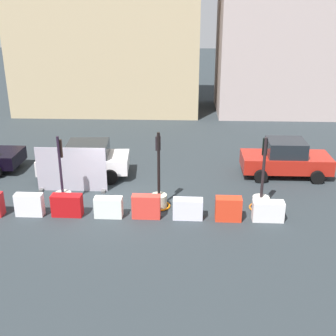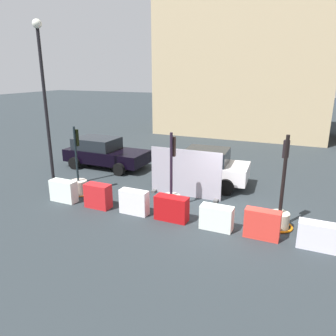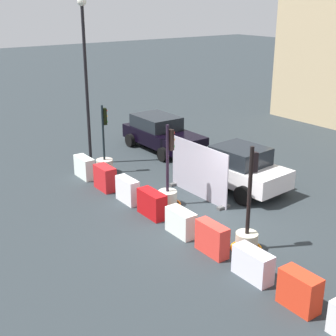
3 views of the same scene
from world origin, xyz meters
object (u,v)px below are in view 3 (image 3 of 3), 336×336
at_px(traffic_light_1, 168,192).
at_px(traffic_light_2, 247,233).
at_px(construction_barrier_0, 85,167).
at_px(construction_barrier_2, 128,190).
at_px(car_black_sedan, 162,133).
at_px(traffic_light_0, 105,163).
at_px(street_lamp_post, 85,64).
at_px(construction_barrier_4, 181,222).
at_px(construction_barrier_1, 105,178).
at_px(car_white_van, 236,167).
at_px(construction_barrier_7, 299,291).
at_px(construction_barrier_5, 212,239).
at_px(construction_barrier_3, 152,204).
at_px(construction_barrier_6, 253,264).

bearing_deg(traffic_light_1, traffic_light_2, -0.71).
distance_m(traffic_light_1, construction_barrier_0, 4.27).
bearing_deg(traffic_light_1, construction_barrier_2, -135.69).
xyz_separation_m(construction_barrier_2, car_black_sedan, (-4.40, 4.63, 0.34)).
bearing_deg(traffic_light_0, street_lamp_post, 175.87).
bearing_deg(construction_barrier_4, traffic_light_0, 172.37).
height_order(construction_barrier_1, car_white_van, car_white_van).
bearing_deg(construction_barrier_2, car_white_van, 72.24).
relative_size(traffic_light_2, construction_barrier_4, 2.92).
bearing_deg(traffic_light_1, traffic_light_0, -177.70).
bearing_deg(construction_barrier_7, street_lamp_post, 175.37).
bearing_deg(car_black_sedan, construction_barrier_7, -21.38).
bearing_deg(construction_barrier_5, construction_barrier_3, 179.12).
bearing_deg(construction_barrier_2, construction_barrier_5, -0.02).
xyz_separation_m(construction_barrier_4, construction_barrier_6, (3.00, -0.01, 0.00)).
height_order(construction_barrier_4, car_white_van, car_white_van).
height_order(traffic_light_0, construction_barrier_4, traffic_light_0).
bearing_deg(car_white_van, construction_barrier_4, -66.34).
relative_size(construction_barrier_1, car_black_sedan, 0.22).
bearing_deg(construction_barrier_1, traffic_light_2, 8.85).
bearing_deg(construction_barrier_2, construction_barrier_6, 0.02).
bearing_deg(construction_barrier_0, construction_barrier_1, 1.35).
xyz_separation_m(traffic_light_1, car_white_van, (0.26, 3.00, 0.36)).
height_order(traffic_light_1, traffic_light_2, traffic_light_2).
bearing_deg(construction_barrier_4, construction_barrier_1, -179.30).
xyz_separation_m(traffic_light_2, construction_barrier_7, (2.66, -0.99, -0.05)).
relative_size(construction_barrier_3, construction_barrier_5, 1.08).
distance_m(construction_barrier_2, car_white_van, 4.22).
distance_m(traffic_light_1, construction_barrier_7, 6.61).
bearing_deg(street_lamp_post, construction_barrier_5, -5.94).
bearing_deg(street_lamp_post, traffic_light_0, -4.13).
bearing_deg(street_lamp_post, traffic_light_1, 0.64).
distance_m(car_black_sedan, street_lamp_post, 5.09).
distance_m(traffic_light_1, construction_barrier_6, 5.11).
bearing_deg(construction_barrier_7, construction_barrier_1, -179.98).
relative_size(construction_barrier_6, car_white_van, 0.27).
distance_m(construction_barrier_1, street_lamp_post, 4.97).
distance_m(construction_barrier_0, construction_barrier_3, 4.55).
distance_m(traffic_light_0, construction_barrier_1, 1.82).
bearing_deg(construction_barrier_6, construction_barrier_3, 179.47).
distance_m(traffic_light_0, car_black_sedan, 4.03).
distance_m(construction_barrier_1, construction_barrier_5, 5.98).
relative_size(construction_barrier_0, construction_barrier_7, 1.11).
bearing_deg(construction_barrier_0, construction_barrier_3, 1.63).
relative_size(traffic_light_1, construction_barrier_0, 2.64).
height_order(construction_barrier_2, construction_barrier_4, construction_barrier_2).
distance_m(construction_barrier_7, street_lamp_post, 12.72).
xyz_separation_m(construction_barrier_2, construction_barrier_5, (4.46, -0.00, 0.02)).
bearing_deg(construction_barrier_3, construction_barrier_4, -1.30).
height_order(construction_barrier_1, construction_barrier_2, construction_barrier_1).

